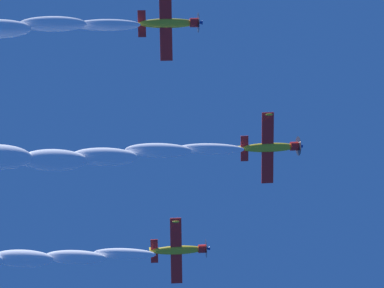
{
  "coord_description": "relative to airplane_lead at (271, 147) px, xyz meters",
  "views": [
    {
      "loc": [
        21.78,
        -13.69,
        1.8
      ],
      "look_at": [
        1.57,
        -8.9,
        76.72
      ],
      "focal_mm": 56.86,
      "sensor_mm": 36.0,
      "label": 1
    }
  ],
  "objects": [
    {
      "name": "airplane_right_wingman",
      "position": [
        12.07,
        -16.11,
        2.15
      ],
      "size": [
        9.23,
        8.27,
        2.81
      ],
      "color": "gold"
    },
    {
      "name": "airplane_left_wingman",
      "position": [
        -17.07,
        -8.06,
        0.94
      ],
      "size": [
        9.21,
        8.28,
        2.78
      ],
      "color": "gold"
    },
    {
      "name": "airplane_lead",
      "position": [
        0.0,
        0.0,
        0.0
      ],
      "size": [
        9.22,
        8.26,
        2.92
      ],
      "color": "gold"
    }
  ]
}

